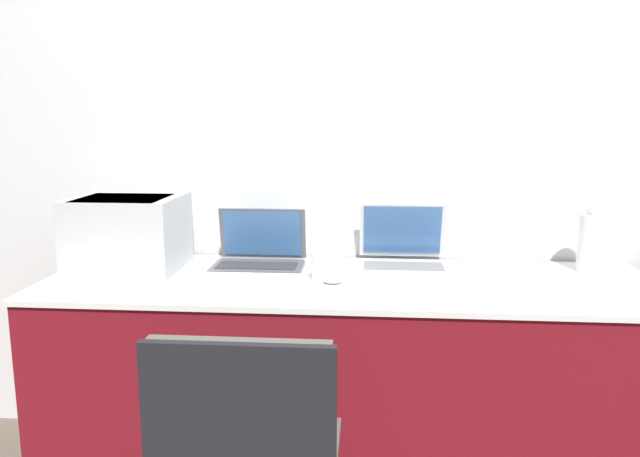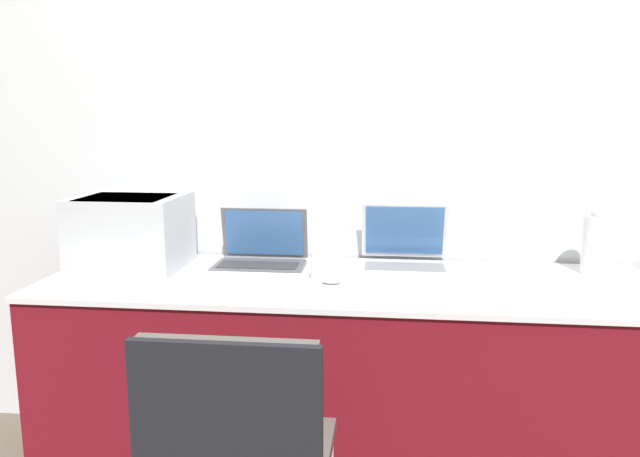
% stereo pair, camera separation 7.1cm
% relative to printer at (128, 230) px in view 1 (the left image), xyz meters
% --- Properties ---
extents(wall_back, '(8.00, 0.05, 2.60)m').
position_rel_printer_xyz_m(wall_back, '(0.85, 0.30, 0.35)').
color(wall_back, silver).
rests_on(wall_back, ground_plane).
extents(table, '(2.20, 0.69, 0.80)m').
position_rel_printer_xyz_m(table, '(0.85, -0.09, -0.55)').
color(table, maroon).
rests_on(table, ground_plane).
extents(printer, '(0.40, 0.36, 0.28)m').
position_rel_printer_xyz_m(printer, '(0.00, 0.00, 0.00)').
color(printer, '#B2B7BC').
rests_on(printer, table).
extents(laptop_left, '(0.35, 0.25, 0.22)m').
position_rel_printer_xyz_m(laptop_left, '(0.49, 0.07, -0.10)').
color(laptop_left, '#4C4C51').
rests_on(laptop_left, table).
extents(laptop_right, '(0.34, 0.30, 0.24)m').
position_rel_printer_xyz_m(laptop_right, '(1.05, 0.11, -0.10)').
color(laptop_right, '#B7B7BC').
rests_on(laptop_right, table).
extents(external_keyboard, '(0.41, 0.13, 0.02)m').
position_rel_printer_xyz_m(external_keyboard, '(0.49, -0.16, -0.14)').
color(external_keyboard, silver).
rests_on(external_keyboard, table).
extents(coffee_cup, '(0.08, 0.08, 0.11)m').
position_rel_printer_xyz_m(coffee_cup, '(0.75, -0.11, -0.10)').
color(coffee_cup, white).
rests_on(coffee_cup, table).
extents(mouse, '(0.07, 0.05, 0.03)m').
position_rel_printer_xyz_m(mouse, '(0.79, -0.15, -0.14)').
color(mouse, silver).
rests_on(mouse, table).
extents(metal_pitcher, '(0.11, 0.11, 0.26)m').
position_rel_printer_xyz_m(metal_pitcher, '(1.75, 0.10, -0.03)').
color(metal_pitcher, silver).
rests_on(metal_pitcher, table).
extents(chair, '(0.44, 0.48, 0.90)m').
position_rel_printer_xyz_m(chair, '(0.63, -0.88, -0.38)').
color(chair, '#4C4742').
rests_on(chair, ground_plane).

